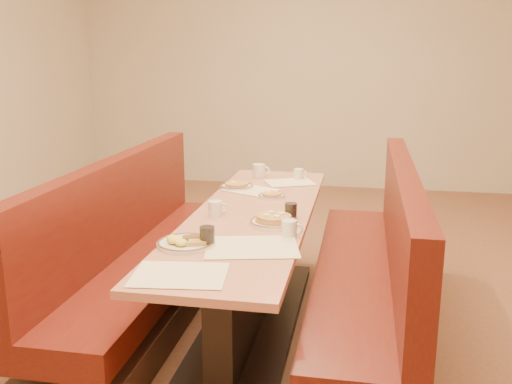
% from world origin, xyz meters
% --- Properties ---
extents(ground, '(8.00, 8.00, 0.00)m').
position_xyz_m(ground, '(0.00, 0.00, 0.00)').
color(ground, '#9E6647').
rests_on(ground, ground).
extents(room_envelope, '(6.04, 8.04, 2.82)m').
position_xyz_m(room_envelope, '(0.00, 0.00, 1.93)').
color(room_envelope, beige).
rests_on(room_envelope, ground).
extents(diner_table, '(0.70, 2.50, 0.75)m').
position_xyz_m(diner_table, '(0.00, 0.00, 0.37)').
color(diner_table, black).
rests_on(diner_table, ground).
extents(booth_left, '(0.55, 2.50, 1.05)m').
position_xyz_m(booth_left, '(-0.73, 0.00, 0.36)').
color(booth_left, '#4C3326').
rests_on(booth_left, ground).
extents(booth_right, '(0.55, 2.50, 1.05)m').
position_xyz_m(booth_right, '(0.73, 0.00, 0.36)').
color(booth_right, '#4C3326').
rests_on(booth_right, ground).
extents(placemat_near_left, '(0.45, 0.36, 0.00)m').
position_xyz_m(placemat_near_left, '(-0.12, -1.04, 0.75)').
color(placemat_near_left, beige).
rests_on(placemat_near_left, diner_table).
extents(placemat_near_right, '(0.52, 0.44, 0.00)m').
position_xyz_m(placemat_near_right, '(0.12, -0.62, 0.75)').
color(placemat_near_right, beige).
rests_on(placemat_near_right, diner_table).
extents(placemat_far_left, '(0.42, 0.38, 0.00)m').
position_xyz_m(placemat_far_left, '(-0.12, 0.56, 0.75)').
color(placemat_far_left, beige).
rests_on(placemat_far_left, diner_table).
extents(placemat_far_right, '(0.42, 0.38, 0.00)m').
position_xyz_m(placemat_far_right, '(0.12, 0.85, 0.75)').
color(placemat_far_right, beige).
rests_on(placemat_far_right, diner_table).
extents(pancake_plate, '(0.28, 0.28, 0.06)m').
position_xyz_m(pancake_plate, '(0.17, -0.21, 0.77)').
color(pancake_plate, silver).
rests_on(pancake_plate, diner_table).
extents(eggs_plate, '(0.29, 0.29, 0.06)m').
position_xyz_m(eggs_plate, '(-0.22, -0.66, 0.77)').
color(eggs_plate, silver).
rests_on(eggs_plate, diner_table).
extents(extra_plate_mid, '(0.19, 0.19, 0.04)m').
position_xyz_m(extra_plate_mid, '(0.06, 0.40, 0.76)').
color(extra_plate_mid, silver).
rests_on(extra_plate_mid, diner_table).
extents(extra_plate_far, '(0.24, 0.24, 0.05)m').
position_xyz_m(extra_plate_far, '(-0.23, 0.62, 0.77)').
color(extra_plate_far, silver).
rests_on(extra_plate_far, diner_table).
extents(coffee_mug_a, '(0.12, 0.08, 0.09)m').
position_xyz_m(coffee_mug_a, '(0.28, -0.41, 0.80)').
color(coffee_mug_a, silver).
rests_on(coffee_mug_a, diner_table).
extents(coffee_mug_b, '(0.12, 0.08, 0.09)m').
position_xyz_m(coffee_mug_b, '(-0.20, -0.10, 0.80)').
color(coffee_mug_b, silver).
rests_on(coffee_mug_b, diner_table).
extents(coffee_mug_c, '(0.11, 0.08, 0.08)m').
position_xyz_m(coffee_mug_c, '(0.17, 0.98, 0.79)').
color(coffee_mug_c, silver).
rests_on(coffee_mug_c, diner_table).
extents(coffee_mug_d, '(0.14, 0.10, 0.10)m').
position_xyz_m(coffee_mug_d, '(-0.14, 1.00, 0.80)').
color(coffee_mug_d, silver).
rests_on(coffee_mug_d, diner_table).
extents(soda_tumbler_near, '(0.08, 0.08, 0.10)m').
position_xyz_m(soda_tumbler_near, '(-0.10, -0.64, 0.80)').
color(soda_tumbler_near, black).
rests_on(soda_tumbler_near, diner_table).
extents(soda_tumbler_mid, '(0.07, 0.07, 0.10)m').
position_xyz_m(soda_tumbler_mid, '(0.25, -0.09, 0.80)').
color(soda_tumbler_mid, black).
rests_on(soda_tumbler_mid, diner_table).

